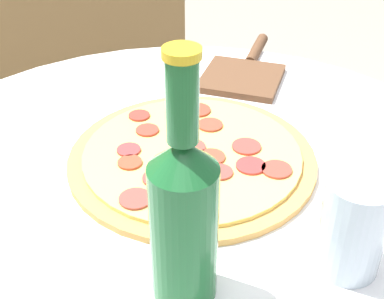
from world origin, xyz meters
name	(u,v)px	position (x,y,z in m)	size (l,w,h in m)	color
table	(187,276)	(0.00, 0.00, 0.57)	(0.94, 0.94, 0.75)	white
pizza	(192,157)	(0.04, 0.04, 0.76)	(0.35, 0.35, 0.02)	#C68E47
beer_bottle	(184,214)	(-0.11, -0.14, 0.86)	(0.07, 0.07, 0.28)	#195628
pizza_paddle	(245,72)	(0.29, 0.20, 0.76)	(0.26, 0.21, 0.02)	brown
drinking_glass	(353,226)	(0.05, -0.22, 0.81)	(0.07, 0.07, 0.12)	#ADBCC6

